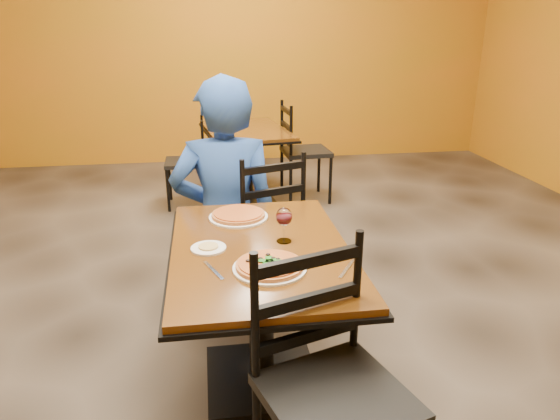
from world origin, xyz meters
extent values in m
cube|color=black|center=(0.00, 0.00, 0.00)|extent=(7.00, 8.00, 0.01)
cube|color=#B66314|center=(0.00, 4.00, 1.50)|extent=(7.00, 0.01, 3.00)
cube|color=#59300E|center=(0.00, -0.50, 0.73)|extent=(0.80, 1.20, 0.03)
cube|color=black|center=(0.00, -0.50, 0.71)|extent=(0.83, 1.23, 0.02)
cylinder|color=black|center=(0.00, -0.50, 0.37)|extent=(0.12, 0.12, 0.66)
cube|color=black|center=(0.00, -0.50, 0.02)|extent=(0.55, 0.55, 0.04)
cube|color=#59300E|center=(0.17, 2.27, 0.74)|extent=(0.88, 1.19, 0.03)
cube|color=black|center=(0.17, 2.27, 0.71)|extent=(0.91, 1.23, 0.02)
cylinder|color=black|center=(0.17, 2.27, 0.37)|extent=(0.11, 0.11, 0.66)
cube|color=black|center=(0.17, 2.27, 0.02)|extent=(0.57, 0.57, 0.04)
imported|color=#1C389B|center=(-0.12, 0.43, 0.72)|extent=(0.70, 0.47, 1.44)
cylinder|color=white|center=(0.01, -0.73, 0.76)|extent=(0.31, 0.31, 0.01)
cylinder|color=maroon|center=(0.01, -0.73, 0.77)|extent=(0.28, 0.28, 0.02)
cylinder|color=white|center=(-0.07, -0.12, 0.76)|extent=(0.31, 0.31, 0.01)
cylinder|color=orange|center=(-0.07, -0.12, 0.77)|extent=(0.28, 0.28, 0.02)
cylinder|color=white|center=(-0.23, -0.49, 0.76)|extent=(0.16, 0.16, 0.01)
cylinder|color=tan|center=(-0.23, -0.49, 0.76)|extent=(0.09, 0.09, 0.01)
cube|color=silver|center=(-0.22, -0.71, 0.75)|extent=(0.08, 0.18, 0.00)
cube|color=silver|center=(0.34, -0.76, 0.75)|extent=(0.13, 0.18, 0.00)
camera|label=1|loc=(-0.22, -2.59, 1.71)|focal=32.32mm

